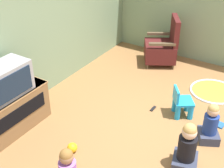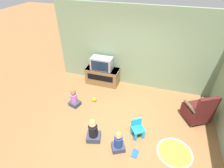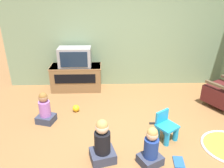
{
  "view_description": "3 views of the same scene",
  "coord_description": "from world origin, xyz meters",
  "px_view_note": "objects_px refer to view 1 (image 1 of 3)",
  "views": [
    {
      "loc": [
        -3.59,
        -1.23,
        3.01
      ],
      "look_at": [
        -0.47,
        0.74,
        0.79
      ],
      "focal_mm": 50.0,
      "sensor_mm": 36.0,
      "label": 1
    },
    {
      "loc": [
        0.7,
        -3.09,
        3.78
      ],
      "look_at": [
        -0.54,
        0.88,
        0.86
      ],
      "focal_mm": 28.0,
      "sensor_mm": 36.0,
      "label": 2
    },
    {
      "loc": [
        -0.56,
        -2.97,
        2.34
      ],
      "look_at": [
        -0.44,
        0.64,
        0.74
      ],
      "focal_mm": 35.0,
      "sensor_mm": 36.0,
      "label": 3
    }
  ],
  "objects_px": {
    "child_watching_center": "(187,149)",
    "remote_control": "(153,109)",
    "yellow_kid_chair": "(182,104)",
    "book": "(216,123)",
    "black_armchair": "(163,47)",
    "child_watching_left": "(210,125)",
    "tv_cabinet": "(8,112)",
    "television": "(3,81)",
    "toy_ball": "(72,148)"
  },
  "relations": [
    {
      "from": "child_watching_center",
      "to": "remote_control",
      "type": "relative_size",
      "value": 4.58
    },
    {
      "from": "yellow_kid_chair",
      "to": "book",
      "type": "height_order",
      "value": "yellow_kid_chair"
    },
    {
      "from": "yellow_kid_chair",
      "to": "black_armchair",
      "type": "bearing_deg",
      "value": -0.07
    },
    {
      "from": "child_watching_left",
      "to": "black_armchair",
      "type": "bearing_deg",
      "value": 12.61
    },
    {
      "from": "tv_cabinet",
      "to": "television",
      "type": "bearing_deg",
      "value": -90.0
    },
    {
      "from": "tv_cabinet",
      "to": "television",
      "type": "xyz_separation_m",
      "value": [
        0.0,
        -0.03,
        0.52
      ]
    },
    {
      "from": "toy_ball",
      "to": "child_watching_left",
      "type": "bearing_deg",
      "value": -50.4
    },
    {
      "from": "yellow_kid_chair",
      "to": "child_watching_center",
      "type": "bearing_deg",
      "value": 169.46
    },
    {
      "from": "book",
      "to": "remote_control",
      "type": "distance_m",
      "value": 1.01
    },
    {
      "from": "toy_ball",
      "to": "television",
      "type": "bearing_deg",
      "value": 95.35
    },
    {
      "from": "tv_cabinet",
      "to": "toy_ball",
      "type": "relative_size",
      "value": 8.67
    },
    {
      "from": "child_watching_left",
      "to": "child_watching_center",
      "type": "bearing_deg",
      "value": 144.37
    },
    {
      "from": "black_armchair",
      "to": "television",
      "type": "bearing_deg",
      "value": -47.05
    },
    {
      "from": "yellow_kid_chair",
      "to": "toy_ball",
      "type": "bearing_deg",
      "value": 115.34
    },
    {
      "from": "television",
      "to": "remote_control",
      "type": "distance_m",
      "value": 2.38
    },
    {
      "from": "television",
      "to": "black_armchair",
      "type": "bearing_deg",
      "value": -16.88
    },
    {
      "from": "tv_cabinet",
      "to": "book",
      "type": "height_order",
      "value": "tv_cabinet"
    },
    {
      "from": "remote_control",
      "to": "child_watching_center",
      "type": "bearing_deg",
      "value": 45.06
    },
    {
      "from": "remote_control",
      "to": "black_armchair",
      "type": "bearing_deg",
      "value": -158.58
    },
    {
      "from": "black_armchair",
      "to": "toy_ball",
      "type": "distance_m",
      "value": 3.12
    },
    {
      "from": "tv_cabinet",
      "to": "television",
      "type": "relative_size",
      "value": 1.61
    },
    {
      "from": "black_armchair",
      "to": "remote_control",
      "type": "relative_size",
      "value": 6.61
    },
    {
      "from": "television",
      "to": "black_armchair",
      "type": "xyz_separation_m",
      "value": [
        3.21,
        -0.97,
        -0.48
      ]
    },
    {
      "from": "black_armchair",
      "to": "toy_ball",
      "type": "xyz_separation_m",
      "value": [
        -3.11,
        -0.08,
        -0.3
      ]
    },
    {
      "from": "yellow_kid_chair",
      "to": "child_watching_left",
      "type": "bearing_deg",
      "value": -157.51
    },
    {
      "from": "black_armchair",
      "to": "book",
      "type": "relative_size",
      "value": 4.03
    },
    {
      "from": "yellow_kid_chair",
      "to": "child_watching_left",
      "type": "relative_size",
      "value": 0.8
    },
    {
      "from": "black_armchair",
      "to": "child_watching_left",
      "type": "distance_m",
      "value": 2.45
    },
    {
      "from": "child_watching_center",
      "to": "book",
      "type": "height_order",
      "value": "child_watching_center"
    },
    {
      "from": "child_watching_left",
      "to": "remote_control",
      "type": "height_order",
      "value": "child_watching_left"
    },
    {
      "from": "child_watching_center",
      "to": "remote_control",
      "type": "bearing_deg",
      "value": 28.72
    },
    {
      "from": "television",
      "to": "yellow_kid_chair",
      "type": "xyz_separation_m",
      "value": [
        1.7,
        -2.0,
        -0.64
      ]
    },
    {
      "from": "television",
      "to": "black_armchair",
      "type": "relative_size",
      "value": 0.76
    },
    {
      "from": "book",
      "to": "child_watching_left",
      "type": "bearing_deg",
      "value": 96.37
    },
    {
      "from": "child_watching_left",
      "to": "remote_control",
      "type": "xyz_separation_m",
      "value": [
        0.26,
        1.0,
        -0.26
      ]
    },
    {
      "from": "child_watching_left",
      "to": "remote_control",
      "type": "distance_m",
      "value": 1.06
    },
    {
      "from": "yellow_kid_chair",
      "to": "child_watching_left",
      "type": "distance_m",
      "value": 0.67
    },
    {
      "from": "yellow_kid_chair",
      "to": "child_watching_left",
      "type": "xyz_separation_m",
      "value": [
        -0.37,
        -0.56,
        0.06
      ]
    },
    {
      "from": "tv_cabinet",
      "to": "child_watching_left",
      "type": "height_order",
      "value": "tv_cabinet"
    },
    {
      "from": "toy_ball",
      "to": "remote_control",
      "type": "height_order",
      "value": "toy_ball"
    },
    {
      "from": "television",
      "to": "child_watching_center",
      "type": "xyz_separation_m",
      "value": [
        0.66,
        -2.46,
        -0.54
      ]
    },
    {
      "from": "television",
      "to": "toy_ball",
      "type": "bearing_deg",
      "value": -84.65
    },
    {
      "from": "child_watching_left",
      "to": "yellow_kid_chair",
      "type": "bearing_deg",
      "value": 29.18
    },
    {
      "from": "tv_cabinet",
      "to": "toy_ball",
      "type": "bearing_deg",
      "value": -84.79
    },
    {
      "from": "black_armchair",
      "to": "remote_control",
      "type": "distance_m",
      "value": 1.75
    },
    {
      "from": "yellow_kid_chair",
      "to": "child_watching_center",
      "type": "height_order",
      "value": "child_watching_center"
    },
    {
      "from": "yellow_kid_chair",
      "to": "toy_ball",
      "type": "height_order",
      "value": "yellow_kid_chair"
    },
    {
      "from": "child_watching_left",
      "to": "tv_cabinet",
      "type": "bearing_deg",
      "value": 89.78
    },
    {
      "from": "child_watching_left",
      "to": "toy_ball",
      "type": "distance_m",
      "value": 1.95
    },
    {
      "from": "television",
      "to": "child_watching_left",
      "type": "distance_m",
      "value": 2.94
    }
  ]
}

